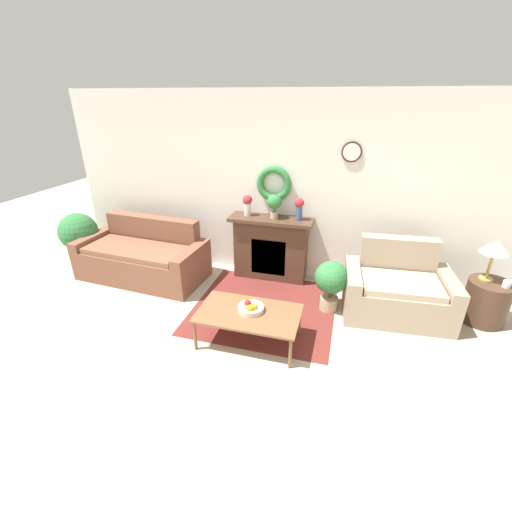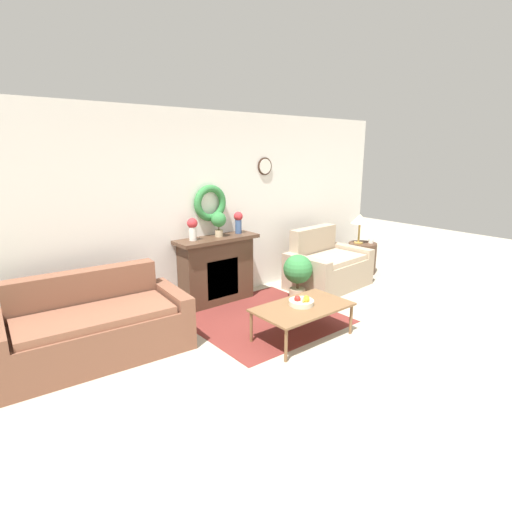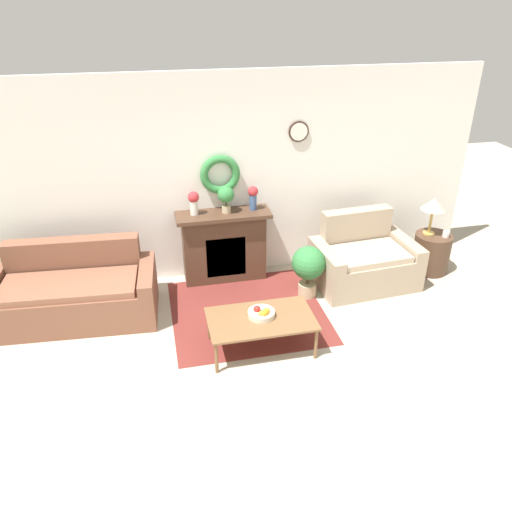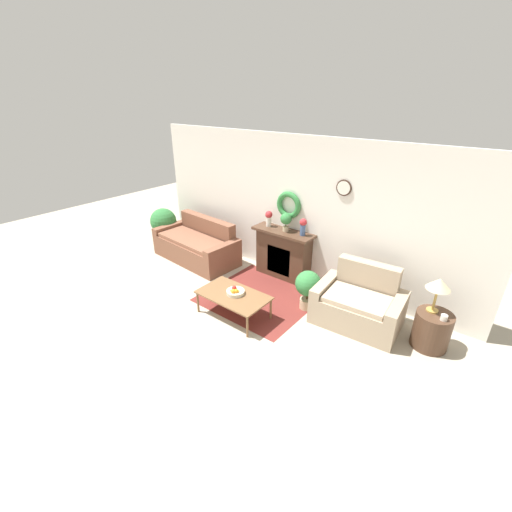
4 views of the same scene
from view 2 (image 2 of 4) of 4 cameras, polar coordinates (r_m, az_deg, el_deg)
ground_plane at (r=4.34m, az=15.77°, el=-15.60°), size 16.00×16.00×0.00m
floor_rug at (r=5.37m, az=0.99°, el=-8.85°), size 1.85×1.77×0.01m
wall_back at (r=5.85m, az=-5.98°, el=6.81°), size 6.80×0.17×2.70m
fireplace at (r=5.80m, az=-5.63°, el=-1.93°), size 1.23×0.41×0.98m
couch_left at (r=4.68m, az=-22.08°, el=-9.52°), size 1.99×1.04×0.88m
loveseat_right at (r=6.62m, az=10.08°, el=-1.54°), size 1.37×0.96×0.94m
coffee_table at (r=4.74m, az=6.67°, el=-7.47°), size 1.15×0.67×0.40m
fruit_bowl at (r=4.74m, az=6.56°, el=-6.50°), size 0.29×0.29×0.12m
side_table_by_loveseat at (r=7.49m, az=14.88°, el=-0.27°), size 0.50×0.50×0.55m
table_lamp at (r=7.32m, az=14.63°, el=5.02°), size 0.32×0.32×0.52m
mug at (r=7.46m, az=16.10°, el=2.09°), size 0.09×0.09×0.08m
vase_on_mantel_left at (r=5.47m, az=-9.06°, el=4.06°), size 0.14×0.14×0.31m
vase_on_mantel_right at (r=5.88m, az=-2.55°, el=5.05°), size 0.13×0.13×0.32m
potted_plant_on_mantel at (r=5.65m, az=-5.36°, el=4.99°), size 0.21×0.21×0.35m
potted_plant_floor_by_loveseat at (r=5.89m, az=5.99°, el=-2.28°), size 0.43×0.43×0.70m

